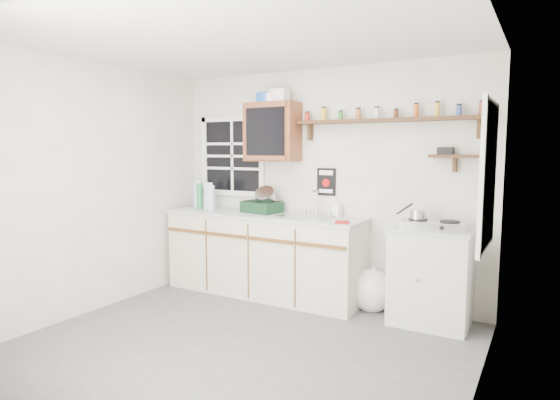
{
  "coord_description": "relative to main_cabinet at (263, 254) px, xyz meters",
  "views": [
    {
      "loc": [
        2.16,
        -3.07,
        1.64
      ],
      "look_at": [
        0.07,
        0.55,
        1.18
      ],
      "focal_mm": 30.0,
      "sensor_mm": 36.0,
      "label": 1
    }
  ],
  "objects": [
    {
      "name": "secondary_shelf",
      "position": [
        1.94,
        0.22,
        1.12
      ],
      "size": [
        0.45,
        0.16,
        0.24
      ],
      "color": "#321F0D",
      "rests_on": "wall_back"
    },
    {
      "name": "upper_cabinet_clutter",
      "position": [
        0.03,
        0.14,
        1.75
      ],
      "size": [
        0.37,
        0.24,
        0.14
      ],
      "color": "#1B55AF",
      "rests_on": "upper_cabinet"
    },
    {
      "name": "saucepan",
      "position": [
        1.69,
        0.01,
        0.57
      ],
      "size": [
        0.33,
        0.26,
        0.16
      ],
      "rotation": [
        0.0,
        0.0,
        -0.81
      ],
      "color": "#B5B5B9",
      "rests_on": "hotplate"
    },
    {
      "name": "room",
      "position": [
        0.58,
        -1.3,
        0.79
      ],
      "size": [
        3.64,
        3.24,
        2.54
      ],
      "color": "#4D4C4F",
      "rests_on": "ground"
    },
    {
      "name": "window_back",
      "position": [
        -0.62,
        0.29,
        1.09
      ],
      "size": [
        0.93,
        0.03,
        0.98
      ],
      "color": "black",
      "rests_on": "wall_back"
    },
    {
      "name": "trash_bag",
      "position": [
        1.24,
        0.1,
        -0.25
      ],
      "size": [
        0.42,
        0.38,
        0.48
      ],
      "color": "white",
      "rests_on": "floor"
    },
    {
      "name": "warning_sign",
      "position": [
        0.63,
        0.29,
        0.82
      ],
      "size": [
        0.22,
        0.02,
        0.3
      ],
      "color": "black",
      "rests_on": "wall_back"
    },
    {
      "name": "window_right",
      "position": [
        2.37,
        -0.75,
        0.99
      ],
      "size": [
        0.03,
        0.78,
        1.08
      ],
      "color": "black",
      "rests_on": "wall_back"
    },
    {
      "name": "right_cabinet",
      "position": [
        1.83,
        0.03,
        -0.01
      ],
      "size": [
        0.73,
        0.57,
        0.91
      ],
      "color": "#B5B5AE",
      "rests_on": "floor"
    },
    {
      "name": "rag",
      "position": [
        1.02,
        -0.18,
        0.47
      ],
      "size": [
        0.17,
        0.16,
        0.02
      ],
      "primitive_type": "cube",
      "rotation": [
        0.0,
        0.0,
        0.35
      ],
      "color": "maroon",
      "rests_on": "main_cabinet"
    },
    {
      "name": "hotplate",
      "position": [
        1.84,
        0.01,
        0.49
      ],
      "size": [
        0.6,
        0.37,
        0.08
      ],
      "rotation": [
        0.0,
        0.0,
        0.11
      ],
      "color": "#B5B5B9",
      "rests_on": "right_cabinet"
    },
    {
      "name": "soap_bottle",
      "position": [
        0.79,
        0.21,
        0.55
      ],
      "size": [
        0.09,
        0.1,
        0.19
      ],
      "primitive_type": "imported",
      "rotation": [
        0.0,
        0.0,
        -0.12
      ],
      "color": "silver",
      "rests_on": "main_cabinet"
    },
    {
      "name": "water_bottles",
      "position": [
        -0.83,
        -0.01,
        0.61
      ],
      "size": [
        0.37,
        0.17,
        0.34
      ],
      "color": "silver",
      "rests_on": "main_cabinet"
    },
    {
      "name": "main_cabinet",
      "position": [
        0.0,
        0.0,
        0.0
      ],
      "size": [
        2.31,
        0.63,
        0.92
      ],
      "color": "beige",
      "rests_on": "floor"
    },
    {
      "name": "upper_cabinet",
      "position": [
        0.03,
        0.14,
        1.36
      ],
      "size": [
        0.6,
        0.32,
        0.65
      ],
      "color": "brown",
      "rests_on": "wall_back"
    },
    {
      "name": "spice_shelf",
      "position": [
        1.31,
        0.21,
        1.47
      ],
      "size": [
        1.91,
        0.18,
        0.35
      ],
      "color": "#321F0D",
      "rests_on": "wall_back"
    },
    {
      "name": "dish_rack",
      "position": [
        -0.05,
        0.08,
        0.56
      ],
      "size": [
        0.45,
        0.37,
        0.31
      ],
      "rotation": [
        0.0,
        0.0,
        -0.17
      ],
      "color": "black",
      "rests_on": "main_cabinet"
    },
    {
      "name": "sink",
      "position": [
        0.54,
        0.01,
        0.47
      ],
      "size": [
        0.52,
        0.44,
        0.29
      ],
      "color": "#B5B5B9",
      "rests_on": "main_cabinet"
    }
  ]
}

